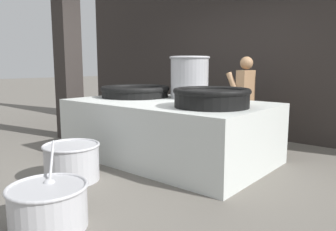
# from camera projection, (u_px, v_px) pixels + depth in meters

# --- Properties ---
(ground_plane) EXTENTS (60.00, 60.00, 0.00)m
(ground_plane) POSITION_uv_depth(u_px,v_px,m) (168.00, 157.00, 4.76)
(ground_plane) COLOR #666059
(back_wall) EXTENTS (8.51, 0.24, 4.19)m
(back_wall) POSITION_uv_depth(u_px,v_px,m) (244.00, 24.00, 6.12)
(back_wall) COLOR #2D2826
(back_wall) RESTS_ON ground_plane
(support_pillar) EXTENTS (0.36, 0.36, 4.19)m
(support_pillar) POSITION_uv_depth(u_px,v_px,m) (66.00, 21.00, 5.78)
(support_pillar) COLOR #2D2826
(support_pillar) RESTS_ON ground_plane
(hearth_platform) EXTENTS (2.84, 1.69, 0.82)m
(hearth_platform) POSITION_uv_depth(u_px,v_px,m) (168.00, 130.00, 4.70)
(hearth_platform) COLOR silver
(hearth_platform) RESTS_ON ground_plane
(giant_wok_near) EXTENTS (1.10, 1.10, 0.18)m
(giant_wok_near) POSITION_uv_depth(u_px,v_px,m) (135.00, 91.00, 5.24)
(giant_wok_near) COLOR black
(giant_wok_near) RESTS_ON hearth_platform
(giant_wok_far) EXTENTS (0.94, 0.94, 0.23)m
(giant_wok_far) POSITION_uv_depth(u_px,v_px,m) (212.00, 97.00, 3.97)
(giant_wok_far) COLOR black
(giant_wok_far) RESTS_ON hearth_platform
(stock_pot) EXTENTS (0.62, 0.62, 0.64)m
(stock_pot) POSITION_uv_depth(u_px,v_px,m) (189.00, 77.00, 4.99)
(stock_pot) COLOR #9E9EA3
(stock_pot) RESTS_ON hearth_platform
(cook) EXTENTS (0.35, 0.54, 1.46)m
(cook) POSITION_uv_depth(u_px,v_px,m) (245.00, 99.00, 5.21)
(cook) COLOR #9E7551
(cook) RESTS_ON ground_plane
(prep_bowl_vegetables) EXTENTS (0.75, 0.66, 0.62)m
(prep_bowl_vegetables) POSITION_uv_depth(u_px,v_px,m) (48.00, 204.00, 2.68)
(prep_bowl_vegetables) COLOR #B7B7BC
(prep_bowl_vegetables) RESTS_ON ground_plane
(prep_bowl_meat) EXTENTS (0.65, 0.65, 0.43)m
(prep_bowl_meat) POSITION_uv_depth(u_px,v_px,m) (72.00, 160.00, 3.79)
(prep_bowl_meat) COLOR #B7B7BC
(prep_bowl_meat) RESTS_ON ground_plane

